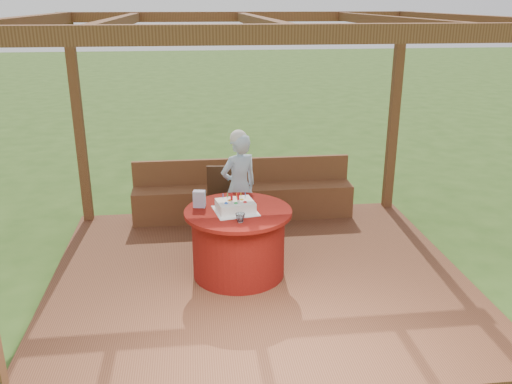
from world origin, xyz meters
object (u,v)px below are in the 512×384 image
at_px(elderly_woman, 239,185).
at_px(drinking_glass, 240,218).
at_px(table, 238,242).
at_px(chair, 224,198).
at_px(gift_bag, 199,199).
at_px(bench, 243,199).
at_px(birthday_cake, 235,206).

bearing_deg(elderly_woman, drinking_glass, -94.54).
height_order(table, chair, chair).
distance_m(chair, drinking_glass, 1.46).
bearing_deg(elderly_woman, chair, 142.51).
bearing_deg(gift_bag, drinking_glass, -39.46).
relative_size(bench, chair, 3.41).
height_order(bench, chair, chair).
distance_m(elderly_woman, drinking_glass, 1.29).
bearing_deg(drinking_glass, gift_bag, 130.01).
bearing_deg(elderly_woman, bench, 80.33).
bearing_deg(drinking_glass, bench, 83.65).
relative_size(elderly_woman, drinking_glass, 14.29).
bearing_deg(chair, table, -85.51).
relative_size(elderly_woman, gift_bag, 7.69).
height_order(elderly_woman, drinking_glass, elderly_woman).
bearing_deg(table, chair, 94.49).
distance_m(table, drinking_glass, 0.53).
xyz_separation_m(birthday_cake, gift_bag, (-0.37, 0.17, 0.03)).
xyz_separation_m(bench, gift_bag, (-0.62, -1.51, 0.58)).
bearing_deg(birthday_cake, table, 35.80).
distance_m(bench, elderly_woman, 0.83).
bearing_deg(table, elderly_woman, 84.29).
bearing_deg(birthday_cake, elderly_woman, 82.65).
relative_size(bench, birthday_cake, 5.98).
relative_size(bench, drinking_glass, 30.63).
relative_size(table, elderly_woman, 0.82).
bearing_deg(bench, drinking_glass, -96.35).
distance_m(table, birthday_cake, 0.43).
distance_m(table, elderly_woman, 1.02).
distance_m(chair, gift_bag, 1.06).
relative_size(bench, elderly_woman, 2.14).
bearing_deg(bench, birthday_cake, -98.31).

